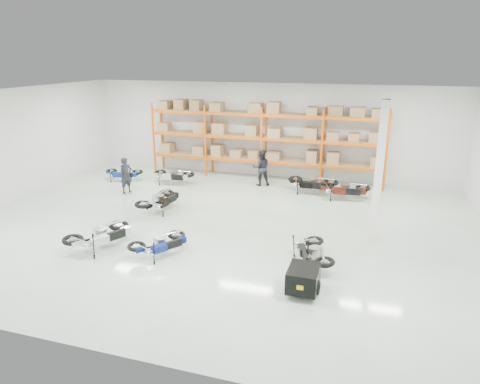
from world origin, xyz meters
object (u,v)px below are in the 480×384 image
(moto_back_a, at_px, (123,171))
(person_left, at_px, (126,175))
(moto_touring_right, at_px, (312,248))
(moto_blue_centre, at_px, (160,240))
(trailer, at_px, (303,279))
(moto_black_far_left, at_px, (160,197))
(moto_back_c, at_px, (312,180))
(moto_back_b, at_px, (172,173))
(moto_back_d, at_px, (344,186))
(person_back, at_px, (261,168))
(moto_silver_left, at_px, (100,231))

(moto_back_a, xyz_separation_m, person_left, (1.18, -1.59, 0.30))
(moto_touring_right, bearing_deg, moto_blue_centre, 170.30)
(trailer, bearing_deg, moto_black_far_left, 145.71)
(person_left, bearing_deg, trailer, -97.37)
(trailer, bearing_deg, moto_back_c, 97.03)
(moto_back_b, distance_m, moto_back_d, 7.81)
(moto_back_d, height_order, person_back, person_back)
(moto_silver_left, bearing_deg, moto_back_c, -99.45)
(moto_back_a, relative_size, person_back, 0.94)
(person_left, bearing_deg, moto_back_c, -45.88)
(trailer, height_order, moto_back_b, moto_back_b)
(moto_black_far_left, height_order, moto_back_a, moto_black_far_left)
(moto_black_far_left, xyz_separation_m, person_back, (2.87, 4.43, 0.28))
(moto_back_a, xyz_separation_m, person_back, (6.50, 1.20, 0.36))
(moto_back_b, bearing_deg, person_back, -79.82)
(moto_blue_centre, bearing_deg, moto_back_a, -16.73)
(trailer, distance_m, moto_back_a, 12.41)
(moto_back_b, bearing_deg, moto_black_far_left, -164.79)
(moto_back_a, bearing_deg, moto_silver_left, -161.98)
(moto_black_far_left, xyz_separation_m, trailer, (6.22, -4.33, -0.16))
(moto_silver_left, bearing_deg, moto_back_a, -36.90)
(trailer, xyz_separation_m, person_back, (-3.34, 8.76, 0.45))
(person_left, bearing_deg, moto_back_d, -50.92)
(moto_blue_centre, xyz_separation_m, person_left, (-4.24, 5.11, 0.29))
(moto_black_far_left, height_order, trailer, moto_black_far_left)
(moto_touring_right, xyz_separation_m, trailer, (0.00, -1.60, -0.11))
(moto_silver_left, height_order, moto_black_far_left, moto_silver_left)
(moto_silver_left, bearing_deg, trailer, -160.25)
(moto_silver_left, relative_size, moto_back_d, 1.02)
(moto_back_c, bearing_deg, moto_touring_right, -170.09)
(moto_blue_centre, distance_m, person_back, 7.98)
(moto_black_far_left, distance_m, moto_touring_right, 6.79)
(moto_silver_left, height_order, moto_back_d, moto_silver_left)
(moto_silver_left, height_order, person_left, person_left)
(moto_back_c, bearing_deg, moto_back_d, -105.28)
(moto_back_b, bearing_deg, moto_back_a, 92.89)
(moto_touring_right, distance_m, moto_back_a, 11.51)
(moto_black_far_left, xyz_separation_m, moto_back_c, (5.27, 3.99, 0.02))
(moto_silver_left, relative_size, moto_back_b, 1.10)
(trailer, xyz_separation_m, person_left, (-8.66, 5.97, 0.39))
(moto_back_a, relative_size, moto_back_b, 0.92)
(moto_back_d, xyz_separation_m, person_left, (-9.11, -1.92, 0.22))
(moto_back_c, bearing_deg, moto_back_b, 96.43)
(moto_back_c, xyz_separation_m, person_back, (-2.40, 0.44, 0.26))
(moto_blue_centre, xyz_separation_m, moto_back_a, (-5.42, 6.70, -0.01))
(moto_blue_centre, distance_m, moto_back_b, 7.55)
(moto_blue_centre, xyz_separation_m, person_back, (1.08, 7.90, 0.34))
(moto_back_b, xyz_separation_m, moto_back_c, (6.42, 0.51, 0.06))
(person_left, bearing_deg, moto_black_far_left, -96.60)
(moto_silver_left, bearing_deg, moto_blue_centre, -150.28)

